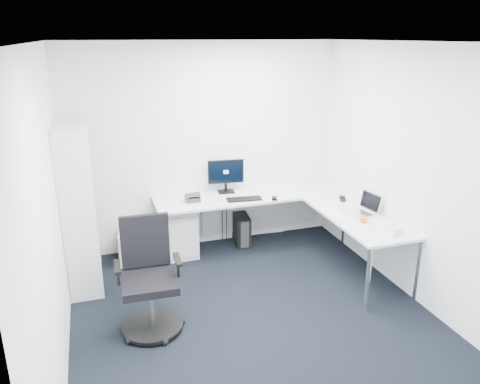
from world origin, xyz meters
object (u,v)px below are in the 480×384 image
object	(u,v)px
task_chair	(149,279)
bookshelf	(78,206)
laptop	(357,204)
l_desk	(261,230)
monitor	(226,176)

from	to	relation	value
task_chair	bookshelf	bearing A→B (deg)	118.58
bookshelf	laptop	bearing A→B (deg)	-13.62
l_desk	laptop	world-z (taller)	laptop
monitor	bookshelf	bearing A→B (deg)	-159.60
bookshelf	monitor	world-z (taller)	bookshelf
task_chair	l_desk	bearing A→B (deg)	38.80
task_chair	laptop	distance (m)	2.57
task_chair	laptop	bearing A→B (deg)	12.67
monitor	laptop	world-z (taller)	monitor
l_desk	bookshelf	world-z (taller)	bookshelf
l_desk	monitor	world-z (taller)	monitor
monitor	laptop	bearing A→B (deg)	-38.98
bookshelf	laptop	world-z (taller)	bookshelf
laptop	monitor	bearing A→B (deg)	125.85
l_desk	monitor	distance (m)	0.87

